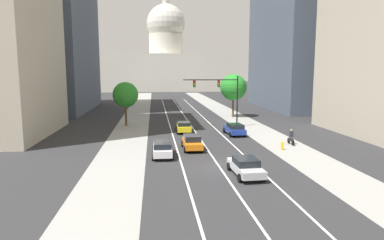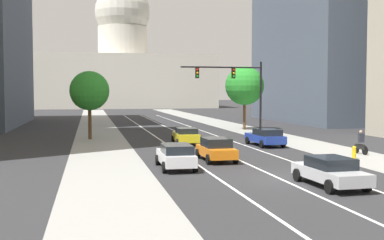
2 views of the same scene
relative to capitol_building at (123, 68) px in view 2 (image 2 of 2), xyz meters
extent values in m
plane|color=#2B2B2D|center=(0.00, -77.28, -11.37)|extent=(400.00, 400.00, 0.00)
cube|color=gray|center=(-8.59, -82.28, -11.36)|extent=(4.75, 130.00, 0.01)
cube|color=gray|center=(8.59, -82.28, -11.36)|extent=(4.75, 130.00, 0.01)
cube|color=white|center=(-3.11, -92.28, -11.36)|extent=(0.16, 90.00, 0.01)
cube|color=white|center=(0.00, -92.28, -11.36)|extent=(0.16, 90.00, 0.01)
cube|color=white|center=(3.11, -92.28, -11.36)|extent=(0.16, 90.00, 0.01)
cube|color=beige|center=(0.00, 0.00, -4.04)|extent=(50.30, 24.17, 14.65)
cylinder|color=beige|center=(0.00, 0.00, 7.40)|extent=(13.95, 13.95, 8.24)
sphere|color=beige|center=(0.00, 0.00, 15.80)|extent=(15.56, 15.56, 15.56)
cube|color=#B2B5BA|center=(1.55, -119.63, -10.77)|extent=(1.99, 4.63, 0.56)
cube|color=black|center=(1.55, -119.66, -10.23)|extent=(1.75, 2.25, 0.52)
cylinder|color=black|center=(0.59, -118.12, -11.05)|extent=(0.24, 0.65, 0.64)
cylinder|color=black|center=(2.40, -118.05, -11.05)|extent=(0.24, 0.65, 0.64)
cylinder|color=black|center=(0.71, -121.21, -11.05)|extent=(0.24, 0.65, 0.64)
cylinder|color=black|center=(2.52, -121.14, -11.05)|extent=(0.24, 0.65, 0.64)
cube|color=yellow|center=(-1.55, -100.15, -10.72)|extent=(1.87, 4.27, 0.66)
cube|color=black|center=(-1.57, -100.70, -10.16)|extent=(1.67, 2.06, 0.46)
cylinder|color=black|center=(-2.39, -98.69, -11.05)|extent=(0.24, 0.65, 0.64)
cylinder|color=black|center=(-0.64, -98.74, -11.05)|extent=(0.24, 0.65, 0.64)
cylinder|color=black|center=(-2.47, -101.56, -11.05)|extent=(0.24, 0.65, 0.64)
cylinder|color=black|center=(-0.72, -101.61, -11.05)|extent=(0.24, 0.65, 0.64)
cube|color=silver|center=(-4.66, -112.83, -10.73)|extent=(1.79, 4.48, 0.64)
cube|color=black|center=(-4.66, -113.29, -10.16)|extent=(1.62, 2.43, 0.50)
cylinder|color=black|center=(-5.50, -111.31, -11.05)|extent=(0.23, 0.64, 0.64)
cylinder|color=black|center=(-3.77, -111.33, -11.05)|extent=(0.23, 0.64, 0.64)
cylinder|color=black|center=(-5.54, -114.33, -11.05)|extent=(0.23, 0.64, 0.64)
cylinder|color=black|center=(-3.82, -114.36, -11.05)|extent=(0.23, 0.64, 0.64)
cube|color=#1E389E|center=(4.66, -102.61, -10.74)|extent=(2.02, 4.71, 0.62)
cube|color=black|center=(4.68, -103.13, -10.18)|extent=(1.78, 2.48, 0.50)
cylinder|color=black|center=(3.68, -101.07, -11.05)|extent=(0.25, 0.65, 0.64)
cylinder|color=black|center=(5.49, -100.99, -11.05)|extent=(0.25, 0.65, 0.64)
cylinder|color=black|center=(3.82, -104.22, -11.05)|extent=(0.25, 0.65, 0.64)
cylinder|color=black|center=(5.64, -104.14, -11.05)|extent=(0.25, 0.65, 0.64)
cube|color=orange|center=(-1.55, -110.31, -10.75)|extent=(1.78, 4.18, 0.60)
cube|color=black|center=(-1.55, -110.33, -10.16)|extent=(1.62, 2.20, 0.57)
cylinder|color=black|center=(-2.44, -108.91, -11.05)|extent=(0.23, 0.64, 0.64)
cylinder|color=black|center=(-0.70, -108.89, -11.05)|extent=(0.23, 0.64, 0.64)
cylinder|color=black|center=(-2.41, -111.74, -11.05)|extent=(0.23, 0.64, 0.64)
cylinder|color=black|center=(-0.67, -111.72, -11.05)|extent=(0.23, 0.64, 0.64)
cylinder|color=black|center=(6.51, -96.44, -7.71)|extent=(0.20, 0.20, 7.33)
cylinder|color=black|center=(2.62, -96.44, -4.60)|extent=(7.78, 0.14, 0.14)
cube|color=black|center=(3.79, -96.44, -5.15)|extent=(0.32, 0.28, 0.96)
sphere|color=red|center=(3.79, -96.59, -4.85)|extent=(0.20, 0.20, 0.20)
sphere|color=orange|center=(3.79, -96.59, -5.15)|extent=(0.20, 0.20, 0.20)
sphere|color=green|center=(3.79, -96.59, -5.45)|extent=(0.20, 0.20, 0.20)
cube|color=black|center=(0.29, -96.44, -5.15)|extent=(0.32, 0.28, 0.96)
sphere|color=red|center=(0.29, -96.59, -4.85)|extent=(0.20, 0.20, 0.20)
sphere|color=orange|center=(0.29, -96.59, -5.15)|extent=(0.20, 0.20, 0.20)
sphere|color=green|center=(0.29, -96.59, -5.45)|extent=(0.20, 0.20, 0.20)
cylinder|color=yellow|center=(7.55, -111.56, -11.02)|extent=(0.26, 0.26, 0.70)
sphere|color=yellow|center=(7.55, -111.56, -10.59)|extent=(0.26, 0.26, 0.26)
cylinder|color=yellow|center=(7.55, -111.72, -10.99)|extent=(0.10, 0.12, 0.10)
cylinder|color=black|center=(9.48, -109.70, -11.04)|extent=(0.09, 0.66, 0.66)
cylinder|color=black|center=(9.42, -108.67, -11.04)|extent=(0.09, 0.66, 0.66)
cube|color=black|center=(9.45, -109.18, -10.82)|extent=(0.12, 1.00, 0.36)
cube|color=#262833|center=(9.45, -109.23, -10.19)|extent=(0.38, 0.30, 0.64)
sphere|color=tan|center=(9.45, -109.16, -9.76)|extent=(0.22, 0.22, 0.22)
cylinder|color=#51381E|center=(8.39, -85.76, -9.57)|extent=(0.32, 0.32, 3.60)
sphere|color=#27892A|center=(8.39, -85.76, -6.17)|extent=(4.57, 4.57, 4.57)
cylinder|color=#51381E|center=(-9.51, -93.80, -9.73)|extent=(0.32, 0.32, 3.28)
sphere|color=#298128|center=(-9.51, -93.80, -6.79)|extent=(3.71, 3.71, 3.71)
camera|label=1|loc=(-5.40, -144.81, -3.37)|focal=32.30mm
camera|label=2|loc=(-9.53, -140.50, -6.91)|focal=45.42mm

